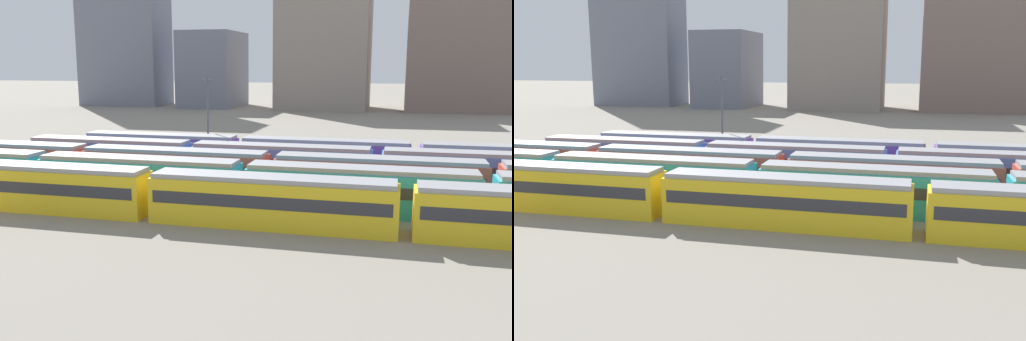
% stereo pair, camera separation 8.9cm
% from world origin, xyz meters
% --- Properties ---
extents(ground_plane, '(600.00, 600.00, 0.00)m').
position_xyz_m(ground_plane, '(0.00, 10.40, 0.00)').
color(ground_plane, gray).
extents(train_track_0, '(55.80, 3.06, 3.75)m').
position_xyz_m(train_track_0, '(19.35, 0.00, 1.90)').
color(train_track_0, yellow).
rests_on(train_track_0, ground_plane).
extents(train_track_1, '(112.50, 3.06, 3.75)m').
position_xyz_m(train_track_1, '(34.72, 5.20, 1.90)').
color(train_track_1, teal).
rests_on(train_track_1, ground_plane).
extents(train_track_2, '(112.50, 3.06, 3.75)m').
position_xyz_m(train_track_2, '(35.92, 10.40, 1.90)').
color(train_track_2, '#BC4C38').
rests_on(train_track_2, ground_plane).
extents(train_track_3, '(93.60, 3.06, 3.75)m').
position_xyz_m(train_track_3, '(35.63, 15.60, 1.90)').
color(train_track_3, '#4C70BC').
rests_on(train_track_3, ground_plane).
extents(catenary_pole_3, '(0.24, 3.20, 10.38)m').
position_xyz_m(catenary_pole_3, '(6.16, 24.05, 5.74)').
color(catenary_pole_3, '#4C4C51').
rests_on(catenary_pole_3, ground_plane).
extents(distant_building_0, '(23.18, 13.71, 52.18)m').
position_xyz_m(distant_building_0, '(-48.41, 109.53, 26.09)').
color(distant_building_0, slate).
rests_on(distant_building_0, ground_plane).
extents(distant_building_1, '(14.21, 21.44, 20.24)m').
position_xyz_m(distant_building_1, '(-22.05, 109.53, 10.12)').
color(distant_building_1, slate).
rests_on(distant_building_1, ground_plane).
extents(distant_building_2, '(22.96, 21.15, 34.66)m').
position_xyz_m(distant_building_2, '(8.52, 109.53, 17.33)').
color(distant_building_2, gray).
rests_on(distant_building_2, ground_plane).
extents(distant_building_3, '(26.83, 16.81, 38.37)m').
position_xyz_m(distant_building_3, '(42.61, 109.53, 19.19)').
color(distant_building_3, '#7A665B').
rests_on(distant_building_3, ground_plane).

